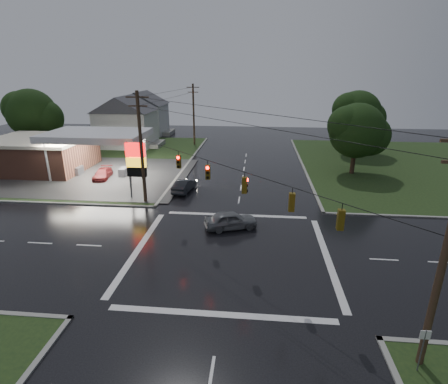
# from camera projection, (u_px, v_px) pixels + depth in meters

# --- Properties ---
(ground) EXTENTS (120.00, 120.00, 0.00)m
(ground) POSITION_uv_depth(u_px,v_px,m) (231.00, 252.00, 25.95)
(ground) COLOR black
(ground) RESTS_ON ground
(grass_nw) EXTENTS (36.00, 36.00, 0.08)m
(grass_nw) POSITION_uv_depth(u_px,v_px,m) (73.00, 159.00, 52.69)
(grass_nw) COLOR #1C3115
(grass_nw) RESTS_ON ground
(grass_ne) EXTENTS (36.00, 36.00, 0.08)m
(grass_ne) POSITION_uv_depth(u_px,v_px,m) (434.00, 168.00, 47.96)
(grass_ne) COLOR #1C3115
(grass_ne) RESTS_ON ground
(gas_station) EXTENTS (26.20, 18.00, 5.60)m
(gas_station) POSITION_uv_depth(u_px,v_px,m) (48.00, 152.00, 45.92)
(gas_station) COLOR #2D2D2D
(gas_station) RESTS_ON ground
(pylon_sign) EXTENTS (2.00, 0.35, 6.00)m
(pylon_sign) POSITION_uv_depth(u_px,v_px,m) (136.00, 161.00, 35.41)
(pylon_sign) COLOR #59595E
(pylon_sign) RESTS_ON ground
(utility_pole_nw) EXTENTS (2.20, 0.32, 11.00)m
(utility_pole_nw) POSITION_uv_depth(u_px,v_px,m) (141.00, 147.00, 33.81)
(utility_pole_nw) COLOR #382619
(utility_pole_nw) RESTS_ON ground
(utility_pole_se) EXTENTS (2.20, 0.32, 11.00)m
(utility_pole_se) POSITION_uv_depth(u_px,v_px,m) (445.00, 254.00, 14.26)
(utility_pole_se) COLOR #382619
(utility_pole_se) RESTS_ON ground
(utility_pole_n) EXTENTS (2.20, 0.32, 10.50)m
(utility_pole_n) POSITION_uv_depth(u_px,v_px,m) (194.00, 114.00, 60.64)
(utility_pole_n) COLOR #382619
(utility_pole_n) RESTS_ON ground
(traffic_signals) EXTENTS (26.87, 26.87, 1.47)m
(traffic_signals) POSITION_uv_depth(u_px,v_px,m) (232.00, 168.00, 23.76)
(traffic_signals) COLOR black
(traffic_signals) RESTS_ON ground
(house_near) EXTENTS (11.05, 8.48, 8.60)m
(house_near) POSITION_uv_depth(u_px,v_px,m) (126.00, 121.00, 60.16)
(house_near) COLOR silver
(house_near) RESTS_ON ground
(house_far) EXTENTS (11.05, 8.48, 8.60)m
(house_far) POSITION_uv_depth(u_px,v_px,m) (143.00, 112.00, 71.51)
(house_far) COLOR silver
(house_far) RESTS_ON ground
(tree_nw_behind) EXTENTS (8.93, 7.60, 10.00)m
(tree_nw_behind) POSITION_uv_depth(u_px,v_px,m) (33.00, 114.00, 55.11)
(tree_nw_behind) COLOR black
(tree_nw_behind) RESTS_ON ground
(tree_ne_near) EXTENTS (7.99, 6.80, 8.98)m
(tree_ne_near) POSITION_uv_depth(u_px,v_px,m) (358.00, 131.00, 43.43)
(tree_ne_near) COLOR black
(tree_ne_near) RESTS_ON ground
(tree_ne_far) EXTENTS (8.46, 7.20, 9.80)m
(tree_ne_far) POSITION_uv_depth(u_px,v_px,m) (358.00, 114.00, 54.21)
(tree_ne_far) COLOR black
(tree_ne_far) RESTS_ON ground
(car_north) EXTENTS (2.12, 4.40, 1.39)m
(car_north) POSITION_uv_depth(u_px,v_px,m) (184.00, 185.00, 38.57)
(car_north) COLOR #202328
(car_north) RESTS_ON ground
(car_crossing) EXTENTS (4.81, 3.12, 1.52)m
(car_crossing) POSITION_uv_depth(u_px,v_px,m) (231.00, 220.00, 29.59)
(car_crossing) COLOR slate
(car_crossing) RESTS_ON ground
(car_pump) EXTENTS (2.25, 4.40, 1.22)m
(car_pump) POSITION_uv_depth(u_px,v_px,m) (103.00, 174.00, 43.12)
(car_pump) COLOR maroon
(car_pump) RESTS_ON ground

